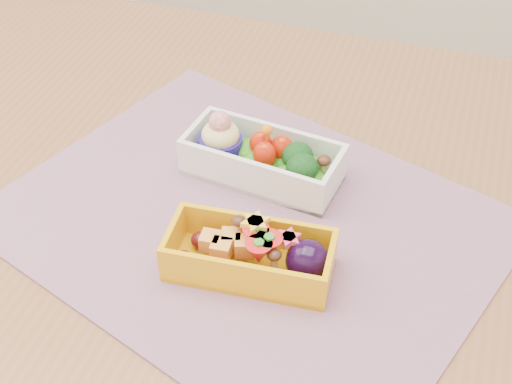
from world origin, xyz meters
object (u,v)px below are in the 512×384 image
(bento_yellow, at_px, (253,254))
(table, at_px, (245,273))
(placemat, at_px, (248,222))
(bento_white, at_px, (262,159))

(bento_yellow, bearing_deg, table, 110.03)
(placemat, xyz_separation_m, bento_yellow, (0.03, -0.06, 0.02))
(placemat, relative_size, bento_yellow, 3.01)
(table, relative_size, bento_yellow, 7.49)
(table, xyz_separation_m, bento_white, (0.00, 0.06, 0.12))
(table, relative_size, placemat, 2.49)
(table, xyz_separation_m, bento_yellow, (0.04, -0.08, 0.12))
(bento_yellow, bearing_deg, bento_white, 100.22)
(bento_white, relative_size, bento_yellow, 1.10)
(placemat, bearing_deg, bento_yellow, -66.62)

